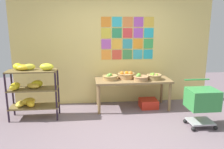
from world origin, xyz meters
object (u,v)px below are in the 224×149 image
fruit_basket_right (126,75)px  produce_crate_under_table (148,103)px  shopping_cart (202,101)px  display_table (133,83)px  fruit_basket_back_right (154,76)px  fruit_basket_back_left (141,78)px  banana_shelf_unit (30,86)px  fruit_basket_centre (110,77)px

fruit_basket_right → produce_crate_under_table: bearing=-12.9°
shopping_cart → display_table: bearing=137.5°
display_table → produce_crate_under_table: bearing=-2.6°
fruit_basket_back_right → fruit_basket_right: (-0.59, 0.16, 0.01)m
fruit_basket_back_left → shopping_cart: 1.33m
banana_shelf_unit → shopping_cart: bearing=-13.2°
fruit_basket_back_right → fruit_basket_right: bearing=164.8°
fruit_basket_centre → shopping_cart: shopping_cart is taller
fruit_basket_back_right → shopping_cart: (0.60, -1.00, -0.23)m
display_table → produce_crate_under_table: (0.37, -0.02, -0.50)m
fruit_basket_back_left → display_table: bearing=134.2°
fruit_basket_back_left → fruit_basket_back_right: bearing=13.8°
banana_shelf_unit → display_table: banana_shelf_unit is taller
fruit_basket_centre → fruit_basket_right: fruit_basket_right is taller
banana_shelf_unit → fruit_basket_back_left: (2.26, 0.18, 0.07)m
display_table → fruit_basket_right: bearing=142.7°
fruit_basket_back_left → produce_crate_under_table: fruit_basket_back_left is taller
fruit_basket_back_right → fruit_basket_back_left: bearing=-166.2°
fruit_basket_back_right → fruit_basket_right: fruit_basket_right is taller
fruit_basket_back_left → fruit_basket_centre: bearing=167.1°
fruit_basket_back_left → fruit_basket_centre: 0.66m
display_table → fruit_basket_back_left: fruit_basket_back_left is taller
fruit_basket_back_left → shopping_cart: size_ratio=0.38×
fruit_basket_back_left → fruit_basket_right: size_ratio=0.86×
display_table → fruit_basket_right: (-0.13, 0.10, 0.15)m
fruit_basket_centre → display_table: bearing=-0.4°
shopping_cart → fruit_basket_right: bearing=138.3°
produce_crate_under_table → fruit_basket_centre: bearing=178.6°
fruit_basket_right → display_table: bearing=-37.3°
shopping_cart → fruit_basket_back_left: bearing=137.7°
display_table → produce_crate_under_table: size_ratio=4.23×
fruit_basket_centre → fruit_basket_back_right: bearing=-4.0°
fruit_basket_back_right → shopping_cart: size_ratio=0.38×
display_table → fruit_basket_back_right: bearing=-7.9°
banana_shelf_unit → produce_crate_under_table: bearing=6.9°
display_table → fruit_basket_centre: 0.52m
display_table → fruit_basket_centre: size_ratio=4.86×
banana_shelf_unit → fruit_basket_right: size_ratio=2.96×
banana_shelf_unit → fruit_basket_back_right: size_ratio=3.42×
fruit_basket_centre → produce_crate_under_table: (0.87, -0.02, -0.64)m
fruit_basket_back_left → fruit_basket_back_right: size_ratio=1.00×
display_table → fruit_basket_centre: fruit_basket_centre is taller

